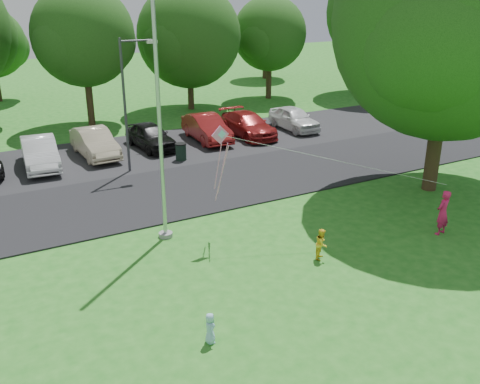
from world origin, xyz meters
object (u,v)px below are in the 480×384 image
trash_can (181,152)px  flagpole (160,124)px  kite (226,148)px  child_yellow (322,244)px  big_tree (451,29)px  child_blue (210,328)px  woman (443,213)px  street_lamp (129,94)px

trash_can → flagpole: bearing=-116.5°
kite → trash_can: bearing=79.1°
trash_can → child_yellow: (-0.06, -12.01, 0.06)m
big_tree → child_blue: size_ratio=14.13×
woman → kite: kite is taller
flagpole → child_yellow: 6.69m
big_tree → child_blue: big_tree is taller
flagpole → big_tree: (11.96, -1.19, 2.70)m
woman → child_yellow: size_ratio=1.59×
child_yellow → kite: kite is taller
flagpole → trash_can: 9.67m
woman → child_blue: 10.27m
child_yellow → big_tree: bearing=-18.7°
child_yellow → kite: bearing=85.6°
flagpole → child_yellow: bearing=-45.6°
child_blue → kite: size_ratio=0.11×
woman → child_yellow: bearing=-18.1°
flagpole → trash_can: bearing=63.5°
flagpole → child_blue: bearing=-101.3°
child_yellow → street_lamp: bearing=64.4°
trash_can → big_tree: 13.74m
child_blue → kite: kite is taller
trash_can → street_lamp: bearing=-170.4°
street_lamp → kite: size_ratio=0.85×
trash_can → child_yellow: size_ratio=0.89×
trash_can → kite: bearing=-102.7°
child_blue → street_lamp: bearing=0.5°
street_lamp → trash_can: bearing=12.8°
big_tree → child_blue: bearing=-158.9°
trash_can → woman: bearing=-68.8°
trash_can → child_blue: trash_can is taller
woman → kite: size_ratio=0.23×
flagpole → street_lamp: flagpole is taller
street_lamp → woman: 14.58m
trash_can → big_tree: (7.97, -9.18, 6.40)m
trash_can → kite: (-2.04, -9.05, 2.86)m
street_lamp → child_blue: 14.48m
child_yellow → flagpole: bearing=96.3°
flagpole → child_yellow: flagpole is taller
woman → kite: bearing=-38.5°
kite → child_blue: bearing=-119.8°
flagpole → big_tree: big_tree is taller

